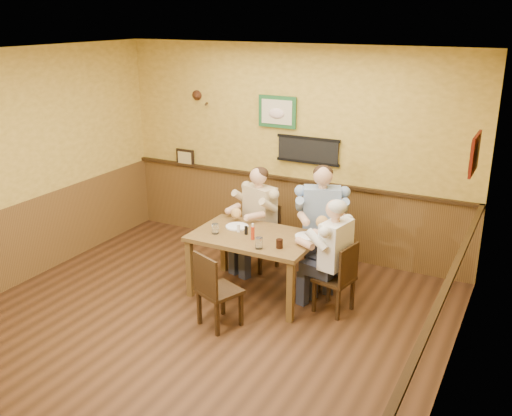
{
  "coord_description": "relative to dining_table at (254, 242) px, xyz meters",
  "views": [
    {
      "loc": [
        3.02,
        -4.35,
        3.17
      ],
      "look_at": [
        0.25,
        0.98,
        1.1
      ],
      "focal_mm": 40.0,
      "sensor_mm": 36.0,
      "label": 1
    }
  ],
  "objects": [
    {
      "name": "room",
      "position": [
        -0.07,
        -0.86,
        1.03
      ],
      "size": [
        5.02,
        5.03,
        2.81
      ],
      "color": "#351F10",
      "rests_on": "ground"
    },
    {
      "name": "dining_table",
      "position": [
        0.0,
        0.0,
        0.0
      ],
      "size": [
        1.4,
        0.9,
        0.75
      ],
      "color": "brown",
      "rests_on": "ground"
    },
    {
      "name": "chair_back_left",
      "position": [
        -0.28,
        0.7,
        -0.23
      ],
      "size": [
        0.49,
        0.49,
        0.85
      ],
      "primitive_type": null,
      "rotation": [
        0.0,
        0.0,
        -0.31
      ],
      "color": "#342210",
      "rests_on": "ground"
    },
    {
      "name": "chair_back_right",
      "position": [
        0.53,
        0.75,
        -0.2
      ],
      "size": [
        0.55,
        0.55,
        0.92
      ],
      "primitive_type": null,
      "rotation": [
        0.0,
        0.0,
        0.38
      ],
      "color": "#342210",
      "rests_on": "ground"
    },
    {
      "name": "chair_right_end",
      "position": [
        0.97,
        0.05,
        -0.25
      ],
      "size": [
        0.44,
        0.44,
        0.82
      ],
      "primitive_type": null,
      "rotation": [
        0.0,
        0.0,
        -1.77
      ],
      "color": "#342210",
      "rests_on": "ground"
    },
    {
      "name": "chair_near_side",
      "position": [
        0.01,
        -0.79,
        -0.24
      ],
      "size": [
        0.51,
        0.51,
        0.84
      ],
      "primitive_type": null,
      "rotation": [
        0.0,
        0.0,
        2.76
      ],
      "color": "#342210",
      "rests_on": "ground"
    },
    {
      "name": "diner_tan_shirt",
      "position": [
        -0.28,
        0.7,
        -0.05
      ],
      "size": [
        0.7,
        0.7,
        1.21
      ],
      "primitive_type": null,
      "rotation": [
        0.0,
        0.0,
        -0.31
      ],
      "color": "beige",
      "rests_on": "ground"
    },
    {
      "name": "diner_blue_polo",
      "position": [
        0.53,
        0.75,
        -0.0
      ],
      "size": [
        0.79,
        0.79,
        1.31
      ],
      "primitive_type": null,
      "rotation": [
        0.0,
        0.0,
        0.38
      ],
      "color": "#829DC3",
      "rests_on": "ground"
    },
    {
      "name": "diner_white_elder",
      "position": [
        0.97,
        0.05,
        -0.07
      ],
      "size": [
        0.64,
        0.64,
        1.17
      ],
      "primitive_type": null,
      "rotation": [
        0.0,
        0.0,
        -1.77
      ],
      "color": "white",
      "rests_on": "ground"
    },
    {
      "name": "water_glass_left",
      "position": [
        -0.42,
        -0.17,
        0.15
      ],
      "size": [
        0.09,
        0.09,
        0.12
      ],
      "primitive_type": "cylinder",
      "rotation": [
        0.0,
        0.0,
        -0.19
      ],
      "color": "white",
      "rests_on": "dining_table"
    },
    {
      "name": "water_glass_mid",
      "position": [
        0.23,
        -0.32,
        0.15
      ],
      "size": [
        0.11,
        0.11,
        0.12
      ],
      "primitive_type": "cylinder",
      "rotation": [
        0.0,
        0.0,
        -0.41
      ],
      "color": "white",
      "rests_on": "dining_table"
    },
    {
      "name": "cola_tumbler",
      "position": [
        0.42,
        -0.21,
        0.14
      ],
      "size": [
        0.09,
        0.09,
        0.1
      ],
      "primitive_type": "cylinder",
      "rotation": [
        0.0,
        0.0,
        0.15
      ],
      "color": "black",
      "rests_on": "dining_table"
    },
    {
      "name": "hot_sauce_bottle",
      "position": [
        0.05,
        -0.13,
        0.18
      ],
      "size": [
        0.05,
        0.05,
        0.17
      ],
      "primitive_type": "cylinder",
      "rotation": [
        0.0,
        0.0,
        0.2
      ],
      "color": "#B12F12",
      "rests_on": "dining_table"
    },
    {
      "name": "salt_shaker",
      "position": [
        -0.21,
        0.0,
        0.14
      ],
      "size": [
        0.05,
        0.05,
        0.09
      ],
      "primitive_type": "cylinder",
      "rotation": [
        0.0,
        0.0,
        0.38
      ],
      "color": "white",
      "rests_on": "dining_table"
    },
    {
      "name": "pepper_shaker",
      "position": [
        -0.09,
        -0.02,
        0.14
      ],
      "size": [
        0.04,
        0.04,
        0.1
      ],
      "primitive_type": "cylinder",
      "rotation": [
        0.0,
        0.0,
        -0.15
      ],
      "color": "black",
      "rests_on": "dining_table"
    },
    {
      "name": "plate_far_left",
      "position": [
        -0.3,
        0.13,
        0.1
      ],
      "size": [
        0.34,
        0.34,
        0.02
      ],
      "primitive_type": "cylinder",
      "rotation": [
        0.0,
        0.0,
        0.31
      ],
      "color": "white",
      "rests_on": "dining_table"
    },
    {
      "name": "plate_far_right",
      "position": [
        0.56,
        0.22,
        0.1
      ],
      "size": [
        0.35,
        0.35,
        0.02
      ],
      "primitive_type": "cylinder",
      "rotation": [
        0.0,
        0.0,
        0.41
      ],
      "color": "white",
      "rests_on": "dining_table"
    }
  ]
}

